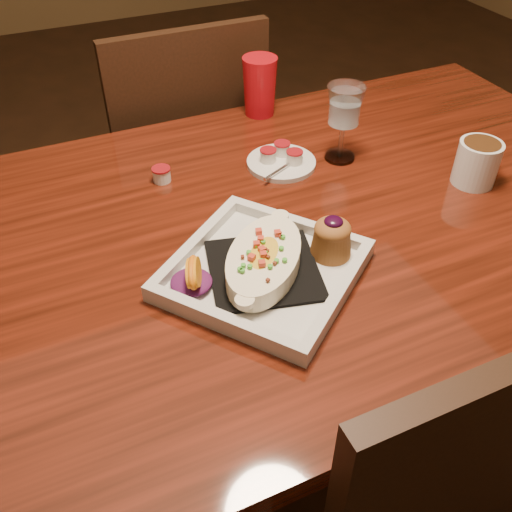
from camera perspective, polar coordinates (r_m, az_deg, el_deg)
name	(u,v)px	position (r m, az deg, el deg)	size (l,w,h in m)	color
floor	(275,446)	(1.60, 1.95, -18.44)	(7.00, 7.00, 0.00)	#321C10
table	(283,261)	(1.09, 2.72, -0.54)	(1.50, 0.90, 0.75)	maroon
chair_far	(183,167)	(1.65, -7.31, 8.85)	(0.42, 0.42, 0.93)	black
plate	(270,263)	(0.90, 1.44, -0.68)	(0.38, 0.38, 0.08)	silver
coffee_mug	(478,161)	(1.19, 21.33, 8.87)	(0.11, 0.08, 0.09)	silver
goblet	(345,110)	(1.17, 8.85, 14.24)	(0.08, 0.08, 0.16)	silver
saucer	(281,161)	(1.18, 2.54, 9.52)	(0.14, 0.14, 0.10)	silver
creamer_loose	(162,174)	(1.14, -9.43, 8.06)	(0.04, 0.04, 0.03)	white
red_tumbler	(260,86)	(1.36, 0.37, 16.60)	(0.08, 0.08, 0.13)	red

